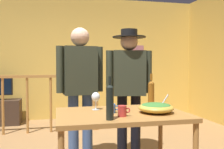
% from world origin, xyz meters
% --- Properties ---
extents(back_wall, '(6.12, 0.10, 2.76)m').
position_xyz_m(back_wall, '(0.00, 2.72, 1.38)').
color(back_wall, gold).
rests_on(back_wall, ground_plane).
extents(framed_picture, '(0.41, 0.03, 0.38)m').
position_xyz_m(framed_picture, '(1.59, 2.66, 1.50)').
color(framed_picture, '#985D6B').
extents(stair_railing, '(3.35, 0.10, 1.09)m').
position_xyz_m(stair_railing, '(-0.74, 1.58, 0.66)').
color(stair_railing, '#9E6B33').
rests_on(stair_railing, ground_plane).
extents(serving_table, '(1.23, 0.83, 0.76)m').
position_xyz_m(serving_table, '(0.35, -0.72, 0.68)').
color(serving_table, '#9E6B33').
rests_on(serving_table, ground_plane).
extents(salad_bowl, '(0.34, 0.34, 0.18)m').
position_xyz_m(salad_bowl, '(0.67, -0.81, 0.82)').
color(salad_bowl, gold).
rests_on(salad_bowl, serving_table).
extents(wine_glass, '(0.09, 0.09, 0.18)m').
position_xyz_m(wine_glass, '(0.13, -0.52, 0.89)').
color(wine_glass, silver).
rests_on(wine_glass, serving_table).
extents(wine_bottle_amber, '(0.07, 0.07, 0.36)m').
position_xyz_m(wine_bottle_amber, '(0.78, -0.40, 0.91)').
color(wine_bottle_amber, brown).
rests_on(wine_bottle_amber, serving_table).
extents(wine_bottle_dark, '(0.06, 0.06, 0.36)m').
position_xyz_m(wine_bottle_dark, '(0.18, -1.01, 0.92)').
color(wine_bottle_dark, black).
rests_on(wine_bottle_dark, serving_table).
extents(mug_blue, '(0.12, 0.09, 0.09)m').
position_xyz_m(mug_blue, '(0.25, -0.72, 0.80)').
color(mug_blue, '#3866B2').
rests_on(mug_blue, serving_table).
extents(mug_red, '(0.11, 0.08, 0.10)m').
position_xyz_m(mug_red, '(0.31, -0.90, 0.81)').
color(mug_red, '#B7332D').
rests_on(mug_red, serving_table).
extents(person_standing_left, '(0.59, 0.27, 1.69)m').
position_xyz_m(person_standing_left, '(0.03, 0.09, 1.00)').
color(person_standing_left, '#3D5684').
rests_on(person_standing_left, ground_plane).
extents(person_standing_right, '(0.60, 0.43, 1.68)m').
position_xyz_m(person_standing_right, '(0.67, 0.09, 1.01)').
color(person_standing_right, black).
rests_on(person_standing_right, ground_plane).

